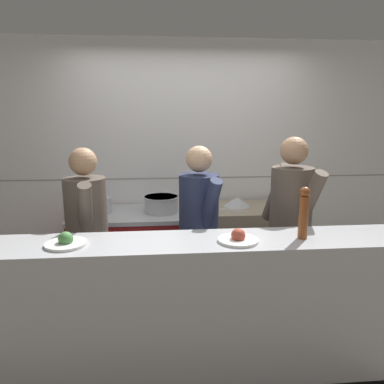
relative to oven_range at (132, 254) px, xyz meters
The scene contains 15 objects.
ground_plane 1.30m from the oven_range, 61.01° to the right, with size 14.00×14.00×0.00m, color #6B6056.
wall_back_tiled 1.12m from the oven_range, 34.07° to the left, with size 8.00×0.06×2.60m.
oven_range is the anchor object (origin of this frame).
prep_counter 1.16m from the oven_range, ahead, with size 1.08×0.65×0.90m.
pass_counter 1.48m from the oven_range, 67.60° to the right, with size 2.91×0.45×1.05m.
stock_pot 0.61m from the oven_range, behind, with size 0.27×0.27×0.16m.
sauce_pot 0.61m from the oven_range, ahead, with size 0.35×0.35×0.16m.
mixing_bowl_steel 1.21m from the oven_range, ahead, with size 0.28×0.28×0.10m.
chefs_knife 1.02m from the oven_range, ahead, with size 0.37×0.21×0.02m.
plated_dish_main 1.55m from the oven_range, 101.91° to the right, with size 0.26×0.26×0.09m.
plated_dish_appetiser 1.74m from the oven_range, 60.99° to the right, with size 0.26×0.26×0.09m.
pepper_mill 2.01m from the oven_range, 48.87° to the right, with size 0.07×0.07×0.34m.
chef_head_cook 0.94m from the oven_range, 109.84° to the right, with size 0.38×0.70×1.59m.
chef_sous 1.04m from the oven_range, 49.21° to the right, with size 0.41×0.69×1.59m.
chef_line 1.64m from the oven_range, 29.78° to the right, with size 0.43×0.72×1.67m.
Camera 1 is at (-0.31, -2.57, 1.85)m, focal length 35.00 mm.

